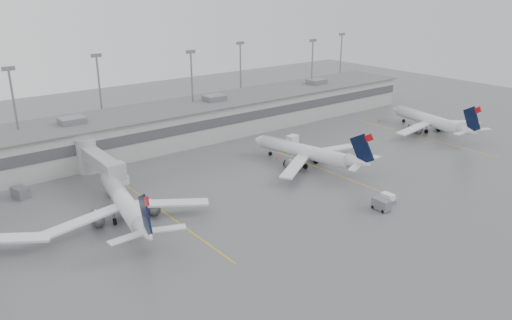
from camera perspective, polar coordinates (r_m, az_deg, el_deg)
ground at (r=76.01m, az=10.36°, el=-8.61°), size 260.00×260.00×0.00m
terminal at (r=118.00m, az=-10.82°, el=3.83°), size 152.00×17.00×9.45m
light_masts at (r=121.24m, az=-12.33°, el=7.97°), size 142.40×8.00×20.60m
jet_bridge_right at (r=99.63m, az=-17.98°, el=0.08°), size 4.00×17.20×7.00m
stand_markings at (r=91.92m, az=-0.77°, el=-3.13°), size 105.25×40.00×0.01m
jet_mid_left at (r=80.90m, az=-14.68°, el=-4.84°), size 25.59×28.92×9.42m
jet_mid_right at (r=102.32m, az=6.09°, el=0.90°), size 25.24×28.61×9.39m
jet_far_right at (r=132.87m, az=19.48°, el=4.27°), size 25.65×29.06×9.53m
baggage_tug at (r=88.42m, az=14.80°, el=-4.33°), size 1.72×2.59×1.64m
baggage_cart at (r=85.26m, az=14.12°, el=-4.92°), size 1.79×3.04×1.92m
gse_uld_b at (r=96.39m, az=-15.05°, el=-2.23°), size 2.36×1.67×1.59m
gse_uld_c at (r=117.24m, az=4.19°, el=2.38°), size 2.90×2.16×1.88m
gse_loader at (r=96.41m, az=-25.31°, el=-3.37°), size 2.79×3.61×1.99m
cone_b at (r=89.81m, az=-15.17°, el=-4.22°), size 0.38×0.38×0.61m
cone_c at (r=106.50m, az=2.40°, el=0.28°), size 0.42×0.42×0.66m
cone_d at (r=139.54m, az=13.82°, el=4.41°), size 0.42×0.42×0.67m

